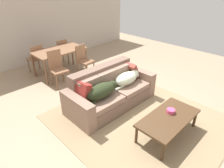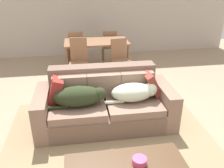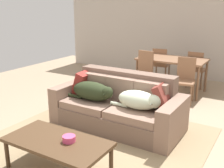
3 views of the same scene
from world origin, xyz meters
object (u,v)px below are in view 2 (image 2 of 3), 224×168
(couch, at_px, (105,104))
(dog_on_right_cushion, at_px, (135,92))
(throw_pillow_by_right_arm, at_px, (151,83))
(dining_chair_far_left, at_px, (76,46))
(dog_on_left_cushion, at_px, (80,96))
(bowl_on_coffee_table, at_px, (139,161))
(dining_chair_near_left, at_px, (79,59))
(dining_chair_far_right, at_px, (110,45))
(throw_pillow_by_left_arm, at_px, (55,90))
(dining_chair_near_right, at_px, (120,58))
(dining_table, at_px, (96,43))

(couch, relative_size, dog_on_right_cushion, 2.61)
(throw_pillow_by_right_arm, distance_m, dining_chair_far_left, 2.95)
(dog_on_left_cushion, xyz_separation_m, bowl_on_coffee_table, (0.54, -1.27, -0.13))
(bowl_on_coffee_table, xyz_separation_m, dining_chair_near_left, (-0.50, 3.08, 0.09))
(throw_pillow_by_right_arm, height_order, dining_chair_far_right, dining_chair_far_right)
(throw_pillow_by_left_arm, bearing_deg, dining_chair_near_right, 51.40)
(dog_on_left_cushion, bearing_deg, throw_pillow_by_right_arm, 11.05)
(throw_pillow_by_left_arm, bearing_deg, dining_chair_far_left, 82.41)
(throw_pillow_by_left_arm, distance_m, dining_table, 2.34)
(couch, height_order, throw_pillow_by_right_arm, couch)
(dog_on_left_cushion, bearing_deg, dining_chair_far_right, 74.05)
(dog_on_right_cushion, distance_m, dining_table, 2.39)
(dining_table, xyz_separation_m, dining_chair_far_left, (-0.48, 0.54, -0.19))
(dining_chair_far_left, relative_size, dining_chair_far_right, 1.01)
(dog_on_left_cushion, distance_m, throw_pillow_by_right_arm, 1.14)
(dog_on_right_cushion, bearing_deg, dog_on_left_cushion, -177.11)
(couch, bearing_deg, dining_chair_near_left, 102.12)
(couch, xyz_separation_m, dog_on_left_cushion, (-0.38, -0.16, 0.25))
(dog_on_right_cushion, height_order, dining_chair_far_right, dining_chair_far_right)
(couch, bearing_deg, dining_chair_near_right, 72.08)
(dining_chair_near_left, bearing_deg, bowl_on_coffee_table, -74.68)
(bowl_on_coffee_table, height_order, dining_chair_far_left, dining_chair_far_left)
(couch, bearing_deg, throw_pillow_by_left_arm, 176.21)
(throw_pillow_by_left_arm, distance_m, dining_chair_near_left, 1.64)
(throw_pillow_by_right_arm, bearing_deg, dining_table, 106.11)
(dog_on_right_cushion, bearing_deg, bowl_on_coffee_table, -101.16)
(throw_pillow_by_left_arm, height_order, dining_table, throw_pillow_by_left_arm)
(bowl_on_coffee_table, bearing_deg, dining_chair_near_left, 99.15)
(throw_pillow_by_right_arm, xyz_separation_m, dining_chair_near_left, (-1.07, 1.61, -0.08))
(dog_on_left_cushion, height_order, dining_chair_far_right, dining_chair_far_right)
(dog_on_left_cushion, distance_m, dining_table, 2.45)
(dining_chair_near_left, relative_size, dining_chair_far_right, 1.11)
(dog_on_left_cushion, bearing_deg, dog_on_right_cushion, 2.89)
(couch, bearing_deg, dining_chair_far_left, 98.34)
(throw_pillow_by_right_arm, relative_size, dining_table, 0.28)
(dog_on_right_cushion, xyz_separation_m, dining_chair_far_left, (-0.81, 2.91, -0.06))
(throw_pillow_by_left_arm, xyz_separation_m, dining_chair_far_left, (0.36, 2.72, -0.10))
(dog_on_left_cushion, distance_m, dining_chair_near_right, 2.09)
(throw_pillow_by_right_arm, distance_m, dining_chair_near_right, 1.66)
(dog_on_left_cushion, height_order, dining_chair_near_right, dining_chair_near_right)
(dog_on_left_cushion, bearing_deg, dining_chair_near_left, 89.17)
(dining_table, bearing_deg, dining_chair_near_left, -126.83)
(throw_pillow_by_left_arm, relative_size, dining_chair_near_left, 0.42)
(couch, distance_m, bowl_on_coffee_table, 1.45)
(dog_on_left_cushion, xyz_separation_m, dining_chair_near_right, (0.95, 1.86, -0.08))
(dining_chair_far_left, bearing_deg, dog_on_right_cushion, 100.72)
(bowl_on_coffee_table, distance_m, dining_chair_far_left, 4.25)
(throw_pillow_by_right_arm, xyz_separation_m, bowl_on_coffee_table, (-0.58, -1.48, -0.16))
(bowl_on_coffee_table, height_order, dining_chair_near_right, dining_chair_near_right)
(throw_pillow_by_left_arm, relative_size, bowl_on_coffee_table, 2.68)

